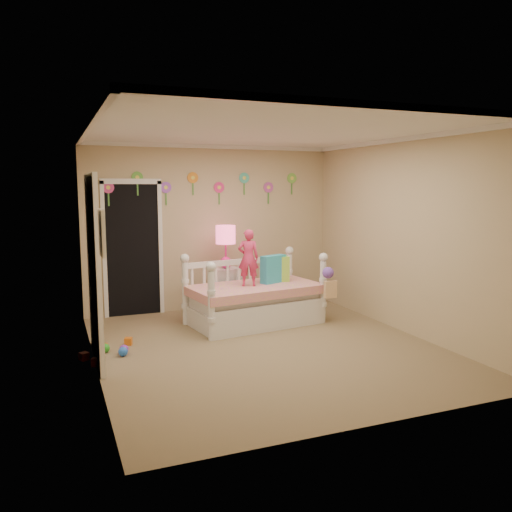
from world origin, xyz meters
name	(u,v)px	position (x,y,z in m)	size (l,w,h in m)	color
floor	(267,347)	(0.00, 0.00, 0.00)	(4.00, 4.50, 0.01)	#7F684C
ceiling	(267,131)	(0.00, 0.00, 2.60)	(4.00, 4.50, 0.01)	white
back_wall	(212,228)	(0.00, 2.25, 1.30)	(4.00, 0.01, 2.60)	tan
left_wall	(92,250)	(-2.00, 0.00, 1.30)	(0.01, 4.50, 2.60)	tan
right_wall	(405,236)	(2.00, 0.00, 1.30)	(0.01, 4.50, 2.60)	tan
crown_molding	(267,133)	(0.00, 0.00, 2.57)	(4.00, 4.50, 0.06)	white
daybed	(255,289)	(0.27, 1.09, 0.51)	(1.87, 1.00, 1.01)	white
pillow_turquoise	(273,269)	(0.59, 1.16, 0.76)	(0.40, 0.14, 0.40)	#249EB4
pillow_lime	(275,269)	(0.65, 1.21, 0.75)	(0.39, 0.14, 0.37)	#9DDB43
child	(248,258)	(0.16, 1.05, 0.97)	(0.29, 0.19, 0.80)	#DF3263
nightstand	(226,291)	(0.08, 1.81, 0.35)	(0.42, 0.32, 0.71)	white
table_lamp	(226,240)	(0.08, 1.81, 1.14)	(0.30, 0.30, 0.66)	#E41E83
closet_doorway	(133,248)	(-1.25, 2.23, 1.03)	(0.90, 0.04, 2.07)	black
flower_decals	(206,187)	(-0.09, 2.24, 1.94)	(3.40, 0.02, 0.50)	#B2668C
mirror_closet	(94,269)	(-1.96, 0.30, 1.05)	(0.07, 1.30, 2.10)	white
wall_picture	(102,233)	(-1.97, -0.90, 1.55)	(0.05, 0.34, 0.42)	white
hanging_bag	(329,284)	(1.16, 0.54, 0.62)	(0.20, 0.16, 0.36)	beige
toy_scatter	(115,349)	(-1.75, 0.45, 0.06)	(0.80, 1.30, 0.11)	#996666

